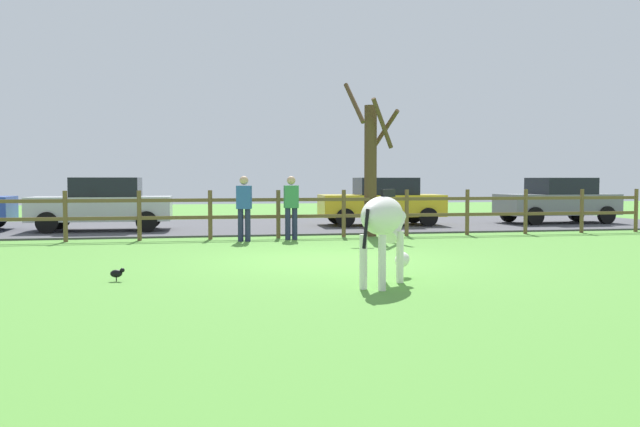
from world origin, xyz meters
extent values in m
plane|color=#549338|center=(0.00, 0.00, 0.00)|extent=(60.00, 60.00, 0.00)
cube|color=#47474C|center=(0.00, 9.30, 0.03)|extent=(28.00, 7.40, 0.05)
cylinder|color=brown|center=(-5.66, 5.00, 0.64)|extent=(0.11, 0.11, 1.28)
cylinder|color=brown|center=(-3.88, 5.00, 0.64)|extent=(0.11, 0.11, 1.28)
cylinder|color=brown|center=(-2.10, 5.00, 0.64)|extent=(0.11, 0.11, 1.28)
cylinder|color=brown|center=(-0.32, 5.00, 0.64)|extent=(0.11, 0.11, 1.28)
cylinder|color=brown|center=(1.46, 5.00, 0.64)|extent=(0.11, 0.11, 1.28)
cylinder|color=brown|center=(3.24, 5.00, 0.64)|extent=(0.11, 0.11, 1.28)
cylinder|color=brown|center=(5.02, 5.00, 0.64)|extent=(0.11, 0.11, 1.28)
cylinder|color=brown|center=(6.80, 5.00, 0.64)|extent=(0.11, 0.11, 1.28)
cylinder|color=brown|center=(8.59, 5.00, 0.64)|extent=(0.11, 0.11, 1.28)
cylinder|color=brown|center=(10.37, 5.00, 0.64)|extent=(0.11, 0.11, 1.28)
cube|color=brown|center=(-0.32, 5.00, 0.57)|extent=(21.37, 0.06, 0.09)
cube|color=brown|center=(-0.32, 5.00, 1.02)|extent=(21.37, 0.06, 0.09)
cylinder|color=#513A23|center=(2.24, 5.13, 1.78)|extent=(0.34, 0.34, 3.57)
cylinder|color=#513A23|center=(2.72, 5.32, 2.94)|extent=(0.53, 1.08, 1.03)
cylinder|color=#513A23|center=(1.75, 5.01, 3.61)|extent=(0.37, 1.10, 1.19)
cylinder|color=#513A23|center=(2.48, 4.81, 3.06)|extent=(0.79, 0.63, 1.32)
ellipsoid|color=white|center=(0.08, -3.17, 1.03)|extent=(1.12, 1.28, 0.56)
cylinder|color=white|center=(0.21, -2.77, 0.39)|extent=(0.11, 0.11, 0.78)
cylinder|color=white|center=(0.43, -2.93, 0.39)|extent=(0.11, 0.11, 0.78)
cylinder|color=white|center=(-0.27, -3.41, 0.39)|extent=(0.11, 0.11, 0.78)
cylinder|color=white|center=(-0.04, -3.58, 0.39)|extent=(0.11, 0.11, 0.78)
cylinder|color=white|center=(0.40, -2.75, 0.84)|extent=(0.54, 0.62, 0.51)
ellipsoid|color=white|center=(0.65, -2.41, 0.28)|extent=(0.42, 0.47, 0.24)
cube|color=black|center=(0.23, -2.97, 1.35)|extent=(0.36, 0.47, 0.12)
cylinder|color=black|center=(-0.31, -3.71, 0.88)|extent=(0.15, 0.18, 0.54)
cylinder|color=black|center=(-3.78, -1.94, 0.03)|extent=(0.01, 0.01, 0.06)
cylinder|color=black|center=(-3.78, -1.98, 0.03)|extent=(0.01, 0.01, 0.06)
ellipsoid|color=black|center=(-3.78, -1.96, 0.12)|extent=(0.18, 0.10, 0.12)
sphere|color=black|center=(-3.69, -1.96, 0.17)|extent=(0.07, 0.07, 0.07)
cube|color=#B7BABF|center=(-5.14, 8.00, 0.70)|extent=(4.04, 1.81, 0.70)
cube|color=black|center=(-4.99, 7.99, 1.33)|extent=(1.94, 1.61, 0.56)
cylinder|color=black|center=(-6.51, 7.19, 0.35)|extent=(0.60, 0.20, 0.60)
cylinder|color=black|center=(-6.47, 8.88, 0.35)|extent=(0.60, 0.20, 0.60)
cylinder|color=black|center=(-3.81, 7.11, 0.35)|extent=(0.60, 0.20, 0.60)
cylinder|color=black|center=(-3.77, 8.81, 0.35)|extent=(0.60, 0.20, 0.60)
cube|color=yellow|center=(3.59, 8.63, 0.70)|extent=(4.09, 1.91, 0.70)
cube|color=black|center=(3.74, 8.62, 1.33)|extent=(1.98, 1.66, 0.56)
cylinder|color=black|center=(2.20, 7.86, 0.35)|extent=(0.61, 0.21, 0.60)
cylinder|color=black|center=(2.29, 9.55, 0.35)|extent=(0.61, 0.21, 0.60)
cylinder|color=black|center=(4.89, 7.71, 0.35)|extent=(0.61, 0.21, 0.60)
cylinder|color=black|center=(4.99, 9.41, 0.35)|extent=(0.61, 0.21, 0.60)
cube|color=slate|center=(9.84, 8.44, 0.70)|extent=(4.06, 1.85, 0.70)
cube|color=black|center=(9.99, 8.44, 1.33)|extent=(1.96, 1.63, 0.56)
cylinder|color=black|center=(8.52, 7.54, 0.35)|extent=(0.61, 0.20, 0.60)
cylinder|color=black|center=(8.46, 9.24, 0.35)|extent=(0.61, 0.20, 0.60)
cylinder|color=black|center=(11.22, 7.64, 0.35)|extent=(0.61, 0.20, 0.60)
cylinder|color=black|center=(11.16, 9.34, 0.35)|extent=(0.61, 0.20, 0.60)
cylinder|color=#232847|center=(-1.37, 4.27, 0.41)|extent=(0.14, 0.14, 0.82)
cylinder|color=#232847|center=(-1.20, 4.22, 0.41)|extent=(0.14, 0.14, 0.82)
cube|color=#2D569E|center=(-1.29, 4.24, 1.11)|extent=(0.41, 0.31, 0.58)
sphere|color=tan|center=(-1.29, 4.24, 1.53)|extent=(0.22, 0.22, 0.22)
cylinder|color=#232847|center=(-0.14, 4.48, 0.41)|extent=(0.14, 0.14, 0.82)
cylinder|color=#232847|center=(0.04, 4.48, 0.41)|extent=(0.14, 0.14, 0.82)
cube|color=#38844C|center=(-0.05, 4.48, 1.11)|extent=(0.36, 0.22, 0.58)
sphere|color=tan|center=(-0.05, 4.48, 1.53)|extent=(0.22, 0.22, 0.22)
camera|label=1|loc=(-2.74, -12.52, 1.56)|focal=37.57mm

